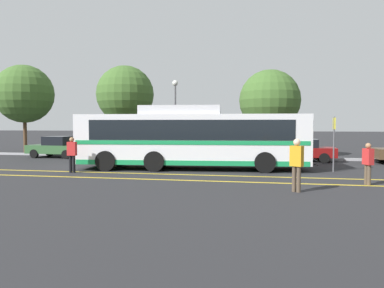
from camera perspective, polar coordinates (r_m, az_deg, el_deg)
The scene contains 17 objects.
ground_plane at distance 19.77m, azimuth -4.04°, elevation -3.68°, with size 220.00×220.00×0.00m, color #262628.
lane_strip_0 at distance 17.17m, azimuth -1.42°, elevation -4.68°, with size 0.20×31.57×0.01m, color gold.
lane_strip_1 at distance 15.53m, azimuth -2.78°, elevation -5.49°, with size 0.20×31.57×0.01m, color gold.
curb_strip at distance 25.48m, azimuth 2.73°, elevation -2.01°, with size 39.57×0.36×0.15m, color #99999E.
transit_bus at distance 19.18m, azimuth -0.06°, elevation 0.97°, with size 12.05×3.67×3.24m.
parked_car_0 at distance 27.58m, azimuth -19.78°, elevation -0.44°, with size 4.06×2.06×1.47m.
parked_car_1 at distance 25.39m, azimuth -9.67°, elevation -0.65°, with size 4.10×2.24×1.40m.
parked_car_2 at distance 24.07m, azimuth 1.16°, elevation -0.71°, with size 4.19×2.07×1.43m.
parked_car_3 at distance 24.28m, azimuth 16.41°, elevation -0.89°, with size 4.09×2.02×1.38m.
pedestrian_0 at distance 15.62m, azimuth 25.23°, elevation -2.41°, with size 0.36×0.47×1.60m.
pedestrian_1 at distance 13.15m, azimuth 15.65°, elevation -2.59°, with size 0.47×0.41×1.81m.
pedestrian_2 at distance 18.66m, azimuth -17.82°, elevation -1.25°, with size 0.43×0.24×1.69m.
bus_stop_sign at distance 19.27m, azimuth 20.81°, elevation 0.97°, with size 0.07×0.40×2.67m.
street_lamp at distance 27.23m, azimuth -2.58°, elevation 5.93°, with size 0.42×0.42×5.49m.
tree_0 at distance 29.62m, azimuth -10.15°, elevation 7.44°, with size 4.42×4.42×6.83m.
tree_1 at distance 26.76m, azimuth 11.77°, elevation 6.54°, with size 4.24×4.24×6.11m.
tree_2 at distance 32.98m, azimuth -24.20°, elevation 6.96°, with size 4.62×4.62×7.04m.
Camera 1 is at (5.13, -18.95, 2.29)m, focal length 35.00 mm.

